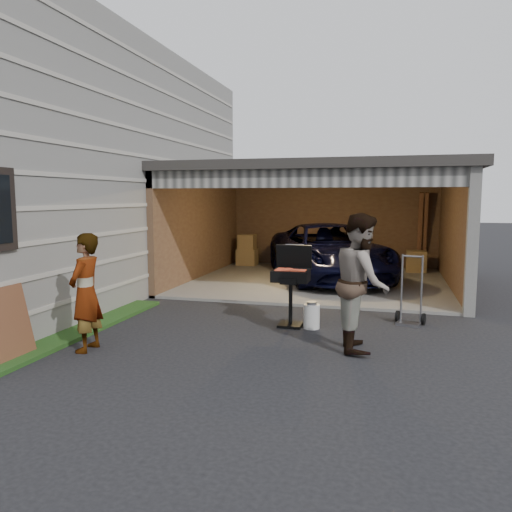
# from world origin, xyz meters

# --- Properties ---
(ground) EXTENTS (80.00, 80.00, 0.00)m
(ground) POSITION_xyz_m (0.00, 0.00, 0.00)
(ground) COLOR black
(ground) RESTS_ON ground
(house) EXTENTS (7.00, 11.00, 5.50)m
(house) POSITION_xyz_m (-6.00, 4.00, 2.75)
(house) COLOR #474744
(house) RESTS_ON ground
(groundcover_strip) EXTENTS (0.50, 8.00, 0.06)m
(groundcover_strip) POSITION_xyz_m (-2.25, -1.00, 0.03)
(groundcover_strip) COLOR #193814
(groundcover_strip) RESTS_ON ground
(garage) EXTENTS (6.80, 6.30, 2.90)m
(garage) POSITION_xyz_m (0.76, 6.79, 1.87)
(garage) COLOR #605E59
(garage) RESTS_ON ground
(minivan) EXTENTS (4.15, 5.60, 1.41)m
(minivan) POSITION_xyz_m (0.95, 6.79, 0.71)
(minivan) COLOR black
(minivan) RESTS_ON ground
(woman) EXTENTS (0.44, 0.63, 1.67)m
(woman) POSITION_xyz_m (-1.61, -0.06, 0.83)
(woman) COLOR silver
(woman) RESTS_ON ground
(man) EXTENTS (0.86, 1.04, 1.94)m
(man) POSITION_xyz_m (2.10, 1.02, 0.97)
(man) COLOR #3F2018
(man) RESTS_ON ground
(bbq_grill) EXTENTS (0.61, 0.53, 1.35)m
(bbq_grill) POSITION_xyz_m (0.90, 2.03, 0.81)
(bbq_grill) COLOR black
(bbq_grill) RESTS_ON ground
(propane_tank) EXTENTS (0.34, 0.34, 0.40)m
(propane_tank) POSITION_xyz_m (1.26, 1.96, 0.20)
(propane_tank) COLOR silver
(propane_tank) RESTS_ON ground
(plywood_panel) EXTENTS (0.25, 0.89, 0.99)m
(plywood_panel) POSITION_xyz_m (-2.34, -0.80, 0.49)
(plywood_panel) COLOR brown
(plywood_panel) RESTS_ON ground
(hand_truck) EXTENTS (0.52, 0.45, 1.19)m
(hand_truck) POSITION_xyz_m (2.84, 2.68, 0.23)
(hand_truck) COLOR slate
(hand_truck) RESTS_ON ground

